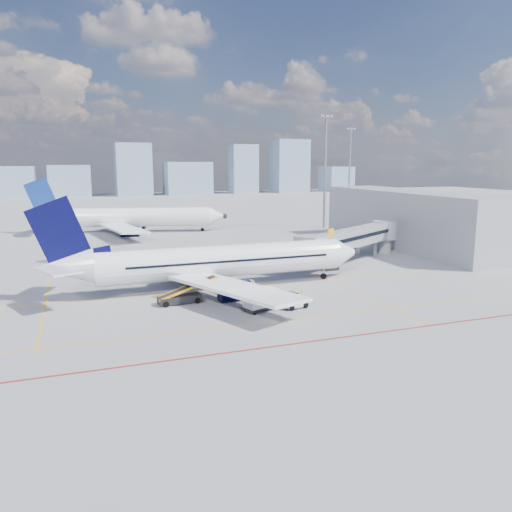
# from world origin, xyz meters

# --- Properties ---
(ground) EXTENTS (420.00, 420.00, 0.00)m
(ground) POSITION_xyz_m (0.00, 0.00, 0.00)
(ground) COLOR gray
(ground) RESTS_ON ground
(apron_markings) EXTENTS (90.00, 35.12, 0.01)m
(apron_markings) POSITION_xyz_m (-0.58, -3.91, 0.01)
(apron_markings) COLOR orange
(apron_markings) RESTS_ON ground
(jet_bridge) EXTENTS (23.55, 15.78, 6.30)m
(jet_bridge) POSITION_xyz_m (23.51, 16.91, 3.74)
(jet_bridge) COLOR #95989D
(jet_bridge) RESTS_ON ground
(terminal_block) EXTENTS (10.00, 42.00, 10.00)m
(terminal_block) POSITION_xyz_m (39.95, 26.00, 5.00)
(terminal_block) COLOR #95989D
(terminal_block) RESTS_ON ground
(floodlight_mast_ne) EXTENTS (3.20, 0.61, 25.45)m
(floodlight_mast_ne) POSITION_xyz_m (38.00, 55.00, 13.59)
(floodlight_mast_ne) COLOR gray
(floodlight_mast_ne) RESTS_ON ground
(floodlight_mast_far) EXTENTS (3.20, 0.61, 25.45)m
(floodlight_mast_far) POSITION_xyz_m (65.00, 90.00, 13.59)
(floodlight_mast_far) COLOR gray
(floodlight_mast_far) RESTS_ON ground
(distant_skyline) EXTENTS (243.79, 15.91, 30.08)m
(distant_skyline) POSITION_xyz_m (8.49, 190.00, 10.26)
(distant_skyline) COLOR #768AA3
(distant_skyline) RESTS_ON ground
(main_aircraft) EXTENTS (40.24, 35.07, 11.73)m
(main_aircraft) POSITION_xyz_m (-1.59, 8.41, 3.22)
(main_aircraft) COLOR white
(main_aircraft) RESTS_ON ground
(second_aircraft) EXTENTS (42.10, 36.22, 12.43)m
(second_aircraft) POSITION_xyz_m (-5.75, 62.58, 3.22)
(second_aircraft) COLOR white
(second_aircraft) RESTS_ON ground
(baggage_tug) EXTENTS (2.74, 2.00, 1.73)m
(baggage_tug) POSITION_xyz_m (4.45, -2.46, 0.83)
(baggage_tug) COLOR white
(baggage_tug) RESTS_ON ground
(cargo_dolly) EXTENTS (4.28, 2.99, 2.15)m
(cargo_dolly) POSITION_xyz_m (1.02, -1.98, 1.18)
(cargo_dolly) COLOR black
(cargo_dolly) RESTS_ON ground
(belt_loader) EXTENTS (6.66, 2.19, 2.68)m
(belt_loader) POSITION_xyz_m (-6.22, 3.36, 0.69)
(belt_loader) COLOR black
(belt_loader) RESTS_ON ground
(ramp_worker) EXTENTS (0.42, 0.59, 1.52)m
(ramp_worker) POSITION_xyz_m (5.93, -1.15, 0.76)
(ramp_worker) COLOR gold
(ramp_worker) RESTS_ON ground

